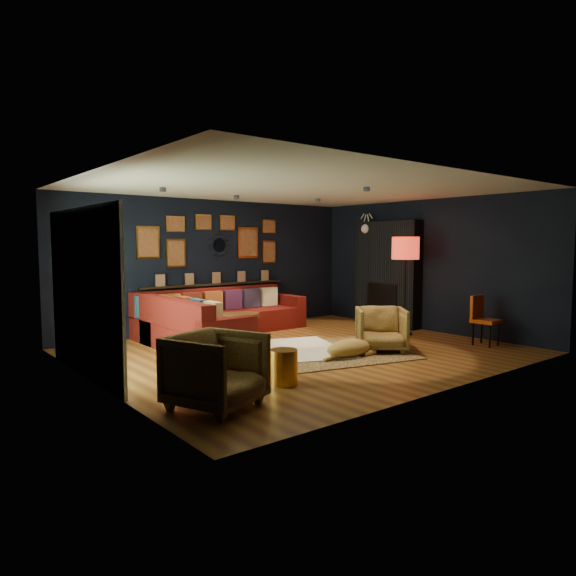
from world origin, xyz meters
TOP-DOWN VIEW (x-y plane):
  - floor at (0.00, 0.00)m, footprint 6.50×6.50m
  - room_walls at (0.00, 0.00)m, footprint 6.50×6.50m
  - sectional at (-0.61, 1.81)m, footprint 3.41×2.69m
  - ledge at (0.00, 2.68)m, footprint 3.20×0.12m
  - gallery_wall at (-0.01, 2.72)m, footprint 3.15×0.04m
  - sunburst_mirror at (0.10, 2.72)m, footprint 0.47×0.16m
  - fireplace at (3.09, 0.90)m, footprint 0.31×1.60m
  - deer_head at (3.14, 1.40)m, footprint 0.50×0.28m
  - sliding_door at (-3.22, 0.60)m, footprint 0.06×2.80m
  - ceiling_spots at (-0.00, 0.80)m, footprint 3.30×2.50m
  - shag_rug at (-0.55, 0.29)m, footprint 2.99×2.58m
  - leopard_rug at (-0.01, -0.30)m, footprint 3.21×2.64m
  - coffee_table at (-0.32, 1.39)m, footprint 0.95×0.74m
  - pouf at (-1.30, 1.17)m, footprint 0.47×0.47m
  - armchair_left at (-2.55, -1.60)m, footprint 1.09×1.06m
  - armchair_right at (1.00, -0.79)m, footprint 1.04×1.03m
  - gold_stool at (-1.45, -1.35)m, footprint 0.35×0.35m
  - orange_chair at (2.75, -1.52)m, footprint 0.42×0.42m
  - floor_lamp at (2.50, -0.05)m, footprint 0.51×0.51m
  - dog at (0.26, -0.81)m, footprint 1.18×0.60m

SIDE VIEW (x-z plane):
  - floor at x=0.00m, z-range 0.00..0.00m
  - leopard_rug at x=-0.01m, z-range 0.00..0.02m
  - shag_rug at x=-0.55m, z-range 0.00..0.03m
  - pouf at x=-1.30m, z-range 0.03..0.34m
  - dog at x=0.26m, z-range 0.02..0.38m
  - gold_stool at x=-1.45m, z-range 0.00..0.44m
  - sectional at x=-0.61m, z-range -0.11..0.75m
  - armchair_right at x=1.00m, z-range 0.00..0.78m
  - coffee_table at x=-0.32m, z-range 0.17..0.62m
  - armchair_left at x=-2.55m, z-range 0.00..0.88m
  - orange_chair at x=2.75m, z-range 0.07..0.92m
  - ledge at x=0.00m, z-range 0.90..0.94m
  - fireplace at x=3.09m, z-range -0.08..2.12m
  - sliding_door at x=-3.22m, z-range 0.00..2.20m
  - floor_lamp at x=2.50m, z-range 0.65..2.50m
  - room_walls at x=0.00m, z-range -1.66..4.84m
  - sunburst_mirror at x=0.10m, z-range 1.46..1.93m
  - gallery_wall at x=-0.01m, z-range 1.30..2.32m
  - deer_head at x=3.14m, z-range 1.83..2.28m
  - ceiling_spots at x=0.00m, z-range 2.53..2.59m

